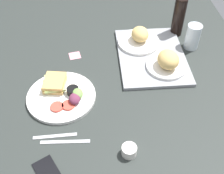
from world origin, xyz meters
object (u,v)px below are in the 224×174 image
Objects in this scene: bread_plate_near at (139,38)px; plate_with_salad at (62,94)px; serving_tray at (151,56)px; drinking_glass at (193,37)px; bread_plate_far at (167,62)px; knife at (65,142)px; soda_bottle at (179,17)px; fork at (55,136)px; sticky_note at (75,56)px; espresso_cup at (129,151)px.

bread_plate_near is 0.73× the size of plate_with_salad.
serving_tray is 23.64cm from drinking_glass.
bread_plate_far is 60.03cm from knife.
serving_tray reaches higher than knife.
drinking_glass is 14.11cm from soda_bottle.
fork is (49.61, -68.73, -6.37)cm from drinking_glass.
knife is at bearing -52.96° from bread_plate_far.
soda_bottle is 1.25× the size of fork.
knife is at bearing -50.89° from drinking_glass.
soda_bottle is 58.81cm from sticky_note.
espresso_cup is (31.01, 25.13, 0.35)cm from plate_with_salad.
bread_plate_far is 1.45× the size of drinking_glass.
bread_plate_near reaches higher than knife.
knife is 3.39× the size of sticky_note.
bread_plate_far is at bearing -22.88° from soda_bottle.
soda_bottle is (-12.71, -4.62, 4.04)cm from drinking_glass.
sticky_note is (-51.43, 3.96, -0.19)cm from knife.
sticky_note is (-58.79, -19.58, -1.94)cm from espresso_cup.
serving_tray is at bearing 24.19° from bread_plate_near.
soda_bottle reaches higher than sticky_note.
espresso_cup is at bearing -26.71° from soda_bottle.
drinking_glass is (-6.10, 22.08, 5.82)cm from serving_tray.
bread_plate_near is at bearing 51.53° from fork.
soda_bottle is 89.38cm from knife.
plate_with_salad is 1.40× the size of soda_bottle.
fork is at bearing 146.96° from knife.
bread_plate_far reaches higher than espresso_cup.
bread_plate_near is 1.15× the size of knife.
serving_tray reaches higher than sticky_note.
fork is 49.08cm from sticky_note.
sticky_note is at bearing -76.11° from soda_bottle.
plate_with_salad is 20.84cm from fork.
soda_bottle reaches higher than knife.
espresso_cup is 0.29× the size of knife.
soda_bottle is 3.81× the size of sticky_note.
drinking_glass is 61.13cm from sticky_note.
fork is at bearing -6.65° from plate_with_salad.
serving_tray is 27.49cm from soda_bottle.
bread_plate_near reaches higher than plate_with_salad.
plate_with_salad is at bearing -140.97° from espresso_cup.
sticky_note is at bearing -109.38° from bread_plate_far.
bread_plate_far is at bearing 150.84° from espresso_cup.
serving_tray is at bearing 160.47° from espresso_cup.
drinking_glass is (-16.58, 16.98, 1.30)cm from bread_plate_far.
bread_plate_far reaches higher than fork.
plate_with_salad reaches higher than espresso_cup.
serving_tray is 12.50cm from bread_plate_far.
knife is (52.61, -64.73, -6.37)cm from drinking_glass.
bread_plate_far is at bearing 31.93° from fork.
soda_bottle is at bearing 153.29° from espresso_cup.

